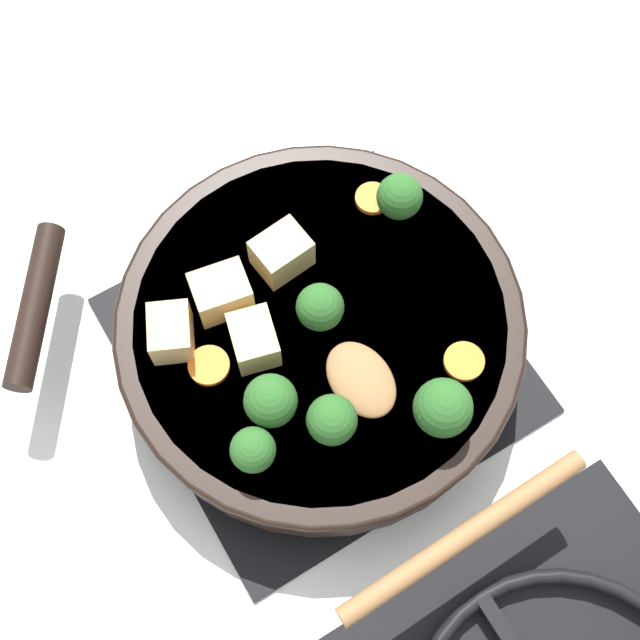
# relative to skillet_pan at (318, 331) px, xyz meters

# --- Properties ---
(ground_plane) EXTENTS (2.40, 2.40, 0.00)m
(ground_plane) POSITION_rel_skillet_pan_xyz_m (-0.00, 0.00, -0.06)
(ground_plane) COLOR silver
(front_burner_grate) EXTENTS (0.31, 0.31, 0.03)m
(front_burner_grate) POSITION_rel_skillet_pan_xyz_m (-0.00, 0.00, -0.05)
(front_burner_grate) COLOR black
(front_burner_grate) RESTS_ON ground_plane
(skillet_pan) EXTENTS (0.41, 0.37, 0.06)m
(skillet_pan) POSITION_rel_skillet_pan_xyz_m (0.00, 0.00, 0.00)
(skillet_pan) COLOR black
(skillet_pan) RESTS_ON front_burner_grate
(wooden_spoon) EXTENTS (0.21, 0.19, 0.02)m
(wooden_spoon) POSITION_rel_skillet_pan_xyz_m (-0.00, 0.14, 0.03)
(wooden_spoon) COLOR olive
(wooden_spoon) RESTS_ON skillet_pan
(tofu_cube_center_large) EXTENTS (0.05, 0.04, 0.04)m
(tofu_cube_center_large) POSITION_rel_skillet_pan_xyz_m (0.06, -0.05, 0.04)
(tofu_cube_center_large) COLOR #DBB770
(tofu_cube_center_large) RESTS_ON skillet_pan
(tofu_cube_near_handle) EXTENTS (0.04, 0.05, 0.03)m
(tofu_cube_near_handle) POSITION_rel_skillet_pan_xyz_m (0.06, -0.01, 0.04)
(tofu_cube_near_handle) COLOR #DBB770
(tofu_cube_near_handle) RESTS_ON skillet_pan
(tofu_cube_east_chunk) EXTENTS (0.05, 0.05, 0.03)m
(tofu_cube_east_chunk) POSITION_rel_skillet_pan_xyz_m (0.11, -0.04, 0.04)
(tofu_cube_east_chunk) COLOR #DBB770
(tofu_cube_east_chunk) RESTS_ON skillet_pan
(tofu_cube_west_chunk) EXTENTS (0.05, 0.04, 0.03)m
(tofu_cube_west_chunk) POSITION_rel_skillet_pan_xyz_m (0.00, -0.06, 0.04)
(tofu_cube_west_chunk) COLOR #DBB770
(tofu_cube_west_chunk) RESTS_ON skillet_pan
(broccoli_floret_near_spoon) EXTENTS (0.04, 0.04, 0.05)m
(broccoli_floret_near_spoon) POSITION_rel_skillet_pan_xyz_m (0.07, 0.05, 0.05)
(broccoli_floret_near_spoon) COLOR #709956
(broccoli_floret_near_spoon) RESTS_ON skillet_pan
(broccoli_floret_center_top) EXTENTS (0.05, 0.05, 0.05)m
(broccoli_floret_center_top) POSITION_rel_skillet_pan_xyz_m (-0.04, 0.12, 0.05)
(broccoli_floret_center_top) COLOR #709956
(broccoli_floret_center_top) RESTS_ON skillet_pan
(broccoli_floret_east_rim) EXTENTS (0.04, 0.04, 0.05)m
(broccoli_floret_east_rim) POSITION_rel_skillet_pan_xyz_m (-0.00, 0.01, 0.05)
(broccoli_floret_east_rim) COLOR #709956
(broccoli_floret_east_rim) RESTS_ON skillet_pan
(broccoli_floret_west_rim) EXTENTS (0.03, 0.03, 0.04)m
(broccoli_floret_west_rim) POSITION_rel_skillet_pan_xyz_m (0.10, 0.07, 0.05)
(broccoli_floret_west_rim) COLOR #709956
(broccoli_floret_west_rim) RESTS_ON skillet_pan
(broccoli_floret_north_edge) EXTENTS (0.04, 0.04, 0.05)m
(broccoli_floret_north_edge) POSITION_rel_skillet_pan_xyz_m (-0.11, -0.05, 0.05)
(broccoli_floret_north_edge) COLOR #709956
(broccoli_floret_north_edge) RESTS_ON skillet_pan
(broccoli_floret_south_cluster) EXTENTS (0.04, 0.04, 0.05)m
(broccoli_floret_south_cluster) POSITION_rel_skillet_pan_xyz_m (0.04, 0.08, 0.05)
(broccoli_floret_south_cluster) COLOR #709956
(broccoli_floret_south_cluster) RESTS_ON skillet_pan
(carrot_slice_orange_thin) EXTENTS (0.03, 0.03, 0.01)m
(carrot_slice_orange_thin) POSITION_rel_skillet_pan_xyz_m (-0.10, -0.07, 0.03)
(carrot_slice_orange_thin) COLOR orange
(carrot_slice_orange_thin) RESTS_ON skillet_pan
(carrot_slice_near_center) EXTENTS (0.03, 0.03, 0.01)m
(carrot_slice_near_center) POSITION_rel_skillet_pan_xyz_m (0.09, -0.01, 0.03)
(carrot_slice_near_center) COLOR orange
(carrot_slice_near_center) RESTS_ON skillet_pan
(carrot_slice_edge_slice) EXTENTS (0.03, 0.03, 0.01)m
(carrot_slice_edge_slice) POSITION_rel_skillet_pan_xyz_m (-0.08, 0.09, 0.03)
(carrot_slice_edge_slice) COLOR orange
(carrot_slice_edge_slice) RESTS_ON skillet_pan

